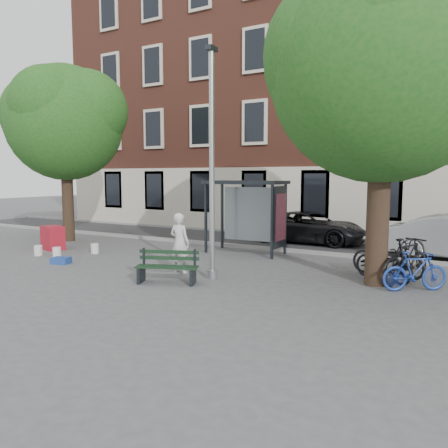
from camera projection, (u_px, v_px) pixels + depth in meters
ground at (212, 279)px, 11.89m from camera, size 90.00×90.00×0.00m
road at (299, 244)px, 17.95m from camera, size 40.00×4.00×0.01m
curb_near at (281, 250)px, 16.21m from camera, size 40.00×0.25×0.12m
curb_far at (314, 237)px, 19.68m from camera, size 40.00×0.25×0.12m
building_row at (342, 93)px, 22.39m from camera, size 30.00×8.00×14.00m
lamppost at (212, 176)px, 11.58m from camera, size 0.28×0.35×6.11m
tree_right at (384, 58)px, 10.52m from camera, size 5.76×5.60×8.20m
tree_left at (63, 117)px, 18.19m from camera, size 5.18×4.86×7.40m
bus_shelter at (257, 200)px, 15.53m from camera, size 2.85×1.45×2.62m
painter at (180, 243)px, 12.54m from camera, size 0.65×0.44×1.74m
bench at (167, 268)px, 11.38m from camera, size 1.69×1.05×0.83m
bike_a at (388, 258)px, 12.07m from camera, size 2.16×1.21×1.07m
bike_b at (415, 271)px, 10.56m from camera, size 1.60×1.30×0.98m
bike_c at (383, 263)px, 11.63m from camera, size 1.89×1.48×0.96m
bike_d at (406, 260)px, 11.31m from camera, size 1.34×2.07×1.21m
car_dark at (309, 227)px, 18.25m from camera, size 4.70×2.18×1.30m
red_stand at (53, 238)px, 16.55m from camera, size 1.03×0.83×0.90m
blue_crate at (61, 261)px, 13.92m from camera, size 0.65×0.55×0.20m
bucket_a at (95, 249)px, 15.74m from camera, size 0.33×0.33×0.36m
bucket_b at (57, 252)px, 14.93m from camera, size 0.34×0.34×0.36m
bucket_c at (38, 250)px, 15.33m from camera, size 0.30×0.30×0.36m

